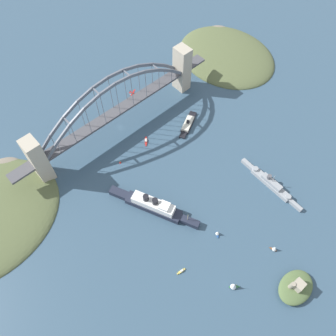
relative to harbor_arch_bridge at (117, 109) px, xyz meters
name	(u,v)px	position (x,y,z in m)	size (l,w,h in m)	color
ground_plane	(120,127)	(0.00, 0.00, -29.37)	(1400.00, 1400.00, 0.00)	#334C60
harbor_arch_bridge	(117,109)	(0.00, 0.00, 0.00)	(248.40, 17.59, 70.24)	#ADA38E
headland_west_shore	(226,55)	(-176.11, -3.03, -29.37)	(110.13, 131.97, 19.34)	#515B38
ocean_liner	(153,206)	(37.66, 99.93, -23.19)	(43.90, 87.17, 19.74)	#1E2333
naval_cruiser	(271,183)	(-65.16, 158.06, -26.10)	(9.07, 75.60, 17.92)	gray
harbor_ferry_steamer	(188,124)	(-57.74, 48.42, -27.24)	(38.42, 24.11, 7.23)	black
fort_island_mid_harbor	(296,287)	(-1.39, 235.05, -24.95)	(33.75, 24.59, 16.51)	#4C6038
seaplane_taxiing_near_bridge	(133,93)	(-41.95, -29.32, -27.32)	(10.43, 8.11, 4.94)	#B7B7B2
small_boat_0	(146,141)	(-8.67, 34.34, -28.69)	(9.20, 10.60, 1.91)	#B2231E
small_boat_1	(181,271)	(58.92, 161.19, -28.68)	(8.53, 2.72, 1.90)	gold
small_boat_2	(218,233)	(11.54, 158.82, -26.08)	(4.80, 5.70, 6.94)	#234C8C
small_boat_3	(275,248)	(-15.08, 202.59, -25.81)	(4.54, 6.52, 7.48)	brown
small_boat_4	(234,286)	(35.73, 199.87, -24.59)	(8.18, 7.42, 10.30)	#2D6B3D
channel_marker_buoy	(120,162)	(28.97, 37.58, -28.25)	(2.20, 2.20, 2.75)	red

